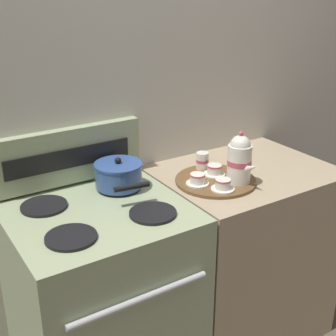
{
  "coord_description": "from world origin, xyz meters",
  "views": [
    {
      "loc": [
        -1.03,
        -1.49,
        1.74
      ],
      "look_at": [
        -0.05,
        0.05,
        0.98
      ],
      "focal_mm": 50.0,
      "sensor_mm": 36.0,
      "label": 1
    }
  ],
  "objects_px": {
    "teapot": "(240,159)",
    "creamer_jug": "(202,161)",
    "stove": "(104,306)",
    "serving_tray": "(215,181)",
    "teacup_right": "(214,170)",
    "teacup_front": "(223,185)",
    "teacup_left": "(197,179)",
    "saucepan": "(119,175)"
  },
  "relations": [
    {
      "from": "teapot",
      "to": "creamer_jug",
      "type": "height_order",
      "value": "teapot"
    },
    {
      "from": "stove",
      "to": "teacup_left",
      "type": "xyz_separation_m",
      "value": [
        0.45,
        -0.03,
        0.49
      ]
    },
    {
      "from": "teacup_right",
      "to": "teacup_left",
      "type": "bearing_deg",
      "value": -161.48
    },
    {
      "from": "teapot",
      "to": "teacup_front",
      "type": "xyz_separation_m",
      "value": [
        -0.11,
        -0.02,
        -0.08
      ]
    },
    {
      "from": "stove",
      "to": "teacup_right",
      "type": "height_order",
      "value": "teacup_right"
    },
    {
      "from": "serving_tray",
      "to": "creamer_jug",
      "type": "bearing_deg",
      "value": 79.61
    },
    {
      "from": "teacup_left",
      "to": "stove",
      "type": "bearing_deg",
      "value": 176.38
    },
    {
      "from": "teacup_left",
      "to": "teacup_right",
      "type": "xyz_separation_m",
      "value": [
        0.12,
        0.04,
        0.0
      ]
    },
    {
      "from": "teacup_left",
      "to": "teacup_front",
      "type": "xyz_separation_m",
      "value": [
        0.06,
        -0.1,
        0.0
      ]
    },
    {
      "from": "stove",
      "to": "teacup_right",
      "type": "xyz_separation_m",
      "value": [
        0.57,
        0.01,
        0.49
      ]
    },
    {
      "from": "teapot",
      "to": "teacup_front",
      "type": "height_order",
      "value": "teapot"
    },
    {
      "from": "teacup_left",
      "to": "creamer_jug",
      "type": "bearing_deg",
      "value": 47.18
    },
    {
      "from": "teapot",
      "to": "teacup_right",
      "type": "distance_m",
      "value": 0.15
    },
    {
      "from": "stove",
      "to": "saucepan",
      "type": "relative_size",
      "value": 3.14
    },
    {
      "from": "stove",
      "to": "teacup_right",
      "type": "distance_m",
      "value": 0.75
    },
    {
      "from": "saucepan",
      "to": "creamer_jug",
      "type": "bearing_deg",
      "value": -4.84
    },
    {
      "from": "teacup_right",
      "to": "teacup_front",
      "type": "bearing_deg",
      "value": -115.06
    },
    {
      "from": "saucepan",
      "to": "teacup_right",
      "type": "xyz_separation_m",
      "value": [
        0.41,
        -0.12,
        -0.03
      ]
    },
    {
      "from": "saucepan",
      "to": "teacup_left",
      "type": "relative_size",
      "value": 2.92
    },
    {
      "from": "creamer_jug",
      "to": "teacup_left",
      "type": "bearing_deg",
      "value": -132.82
    },
    {
      "from": "teacup_left",
      "to": "creamer_jug",
      "type": "relative_size",
      "value": 1.3
    },
    {
      "from": "stove",
      "to": "saucepan",
      "type": "bearing_deg",
      "value": 40.01
    },
    {
      "from": "saucepan",
      "to": "teapot",
      "type": "height_order",
      "value": "teapot"
    },
    {
      "from": "teacup_front",
      "to": "creamer_jug",
      "type": "relative_size",
      "value": 1.3
    },
    {
      "from": "teacup_left",
      "to": "teacup_right",
      "type": "height_order",
      "value": "same"
    },
    {
      "from": "saucepan",
      "to": "teapot",
      "type": "relative_size",
      "value": 1.28
    },
    {
      "from": "saucepan",
      "to": "teacup_front",
      "type": "distance_m",
      "value": 0.44
    },
    {
      "from": "stove",
      "to": "serving_tray",
      "type": "relative_size",
      "value": 2.59
    },
    {
      "from": "saucepan",
      "to": "teacup_front",
      "type": "xyz_separation_m",
      "value": [
        0.34,
        -0.27,
        -0.03
      ]
    },
    {
      "from": "stove",
      "to": "teapot",
      "type": "height_order",
      "value": "teapot"
    },
    {
      "from": "serving_tray",
      "to": "teapot",
      "type": "height_order",
      "value": "teapot"
    },
    {
      "from": "teapot",
      "to": "teacup_right",
      "type": "height_order",
      "value": "teapot"
    },
    {
      "from": "saucepan",
      "to": "teacup_left",
      "type": "bearing_deg",
      "value": -29.87
    },
    {
      "from": "stove",
      "to": "serving_tray",
      "type": "xyz_separation_m",
      "value": [
        0.55,
        -0.03,
        0.46
      ]
    },
    {
      "from": "teapot",
      "to": "serving_tray",
      "type": "bearing_deg",
      "value": 130.72
    },
    {
      "from": "creamer_jug",
      "to": "serving_tray",
      "type": "bearing_deg",
      "value": -100.39
    },
    {
      "from": "serving_tray",
      "to": "teacup_front",
      "type": "bearing_deg",
      "value": -112.41
    },
    {
      "from": "teacup_front",
      "to": "creamer_jug",
      "type": "distance_m",
      "value": 0.24
    },
    {
      "from": "creamer_jug",
      "to": "teapot",
      "type": "bearing_deg",
      "value": -78.89
    },
    {
      "from": "stove",
      "to": "teacup_front",
      "type": "bearing_deg",
      "value": -14.42
    },
    {
      "from": "saucepan",
      "to": "serving_tray",
      "type": "bearing_deg",
      "value": -23.41
    },
    {
      "from": "saucepan",
      "to": "teacup_right",
      "type": "relative_size",
      "value": 2.92
    }
  ]
}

